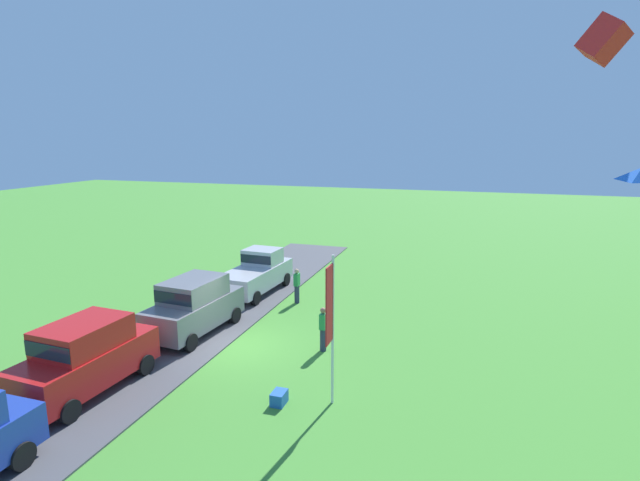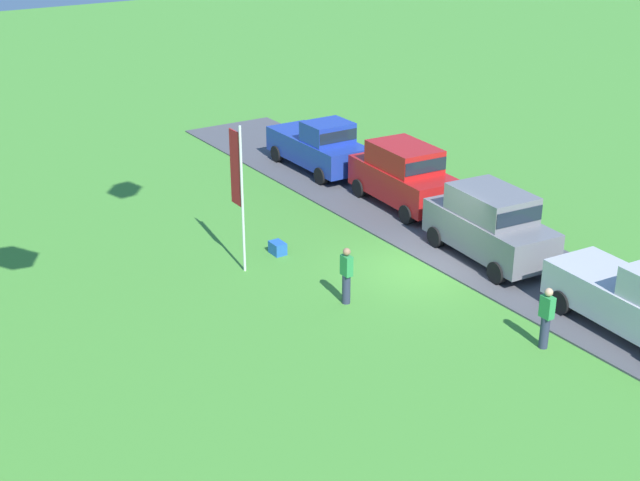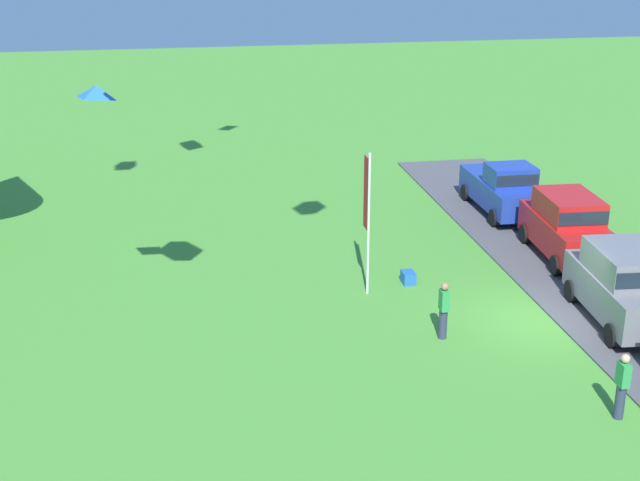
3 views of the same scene
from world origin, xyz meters
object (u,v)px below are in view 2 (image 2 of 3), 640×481
object	(u,v)px
car_suv_near_entrance	(490,222)
person_watching_sky	(346,275)
car_suv_mid_row	(404,173)
cooler_box	(278,248)
car_pickup_by_flagpole	(320,145)
person_beside_suv	(546,317)
flag_banner	(238,179)

from	to	relation	value
car_suv_near_entrance	person_watching_sky	bearing A→B (deg)	90.36
car_suv_mid_row	cooler_box	world-z (taller)	car_suv_mid_row
cooler_box	person_watching_sky	bearing A→B (deg)	178.32
car_suv_near_entrance	car_pickup_by_flagpole	world-z (taller)	car_suv_near_entrance
car_suv_near_entrance	person_watching_sky	xyz separation A→B (m)	(-0.03, 5.47, -0.42)
person_beside_suv	person_watching_sky	xyz separation A→B (m)	(4.88, 2.86, 0.00)
car_suv_mid_row	flag_banner	bearing A→B (deg)	101.42
car_suv_mid_row	person_beside_suv	world-z (taller)	car_suv_mid_row
car_pickup_by_flagpole	cooler_box	world-z (taller)	car_pickup_by_flagpole
car_suv_mid_row	person_watching_sky	size ratio (longest dim) A/B	2.75
flag_banner	cooler_box	bearing A→B (deg)	-77.52
car_pickup_by_flagpole	person_watching_sky	bearing A→B (deg)	150.77
person_beside_suv	car_pickup_by_flagpole	bearing A→B (deg)	-10.83
flag_banner	cooler_box	xyz separation A→B (m)	(0.33, -1.51, -2.73)
person_watching_sky	cooler_box	size ratio (longest dim) A/B	3.05
car_suv_mid_row	flag_banner	size ratio (longest dim) A/B	1.02
person_beside_suv	car_suv_near_entrance	bearing A→B (deg)	-27.90
car_pickup_by_flagpole	flag_banner	bearing A→B (deg)	132.57
car_suv_near_entrance	person_beside_suv	world-z (taller)	car_suv_near_entrance
flag_banner	car_pickup_by_flagpole	bearing A→B (deg)	-47.43
flag_banner	cooler_box	size ratio (longest dim) A/B	8.26
car_pickup_by_flagpole	person_watching_sky	xyz separation A→B (m)	(-10.32, 5.77, -0.23)
car_suv_near_entrance	cooler_box	xyz separation A→B (m)	(4.04, 5.35, -1.10)
car_pickup_by_flagpole	cooler_box	size ratio (longest dim) A/B	8.94
car_suv_near_entrance	car_suv_mid_row	distance (m)	5.26
car_suv_mid_row	person_watching_sky	xyz separation A→B (m)	(-5.25, 6.12, -0.42)
car_suv_mid_row	car_pickup_by_flagpole	distance (m)	5.08
car_suv_mid_row	car_suv_near_entrance	bearing A→B (deg)	172.86
car_suv_mid_row	person_beside_suv	size ratio (longest dim) A/B	2.75
car_suv_near_entrance	car_pickup_by_flagpole	size ratio (longest dim) A/B	0.95
car_suv_mid_row	cooler_box	size ratio (longest dim) A/B	8.40
car_pickup_by_flagpole	person_watching_sky	distance (m)	11.82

